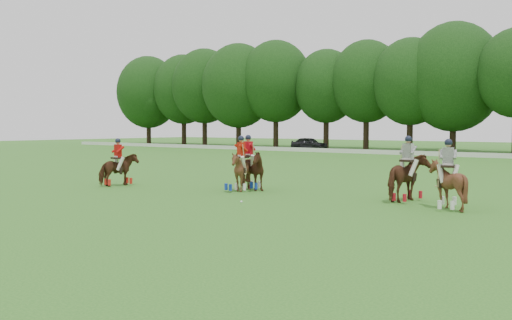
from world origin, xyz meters
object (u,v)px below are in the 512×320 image
Objects in this scene: polo_red_a at (118,169)px; polo_stripe_a at (408,177)px; polo_ball at (241,202)px; polo_red_b at (248,170)px; polo_stripe_b at (448,184)px; car_left at (309,143)px; polo_red_c at (241,171)px.

polo_stripe_a reaches higher than polo_red_a.
polo_stripe_a reaches higher than polo_ball.
polo_stripe_a reaches higher than polo_red_b.
polo_red_a is at bearing -158.72° from polo_red_b.
polo_stripe_b is at bearing 25.60° from polo_ball.
polo_red_b is at bearing 125.18° from polo_ball.
polo_ball is (-6.50, -3.12, -0.82)m from polo_stripe_b.
polo_red_c reaches higher than car_left.
car_left is 48.22m from polo_stripe_b.
polo_red_a is 15.02m from polo_stripe_b.
polo_red_b is at bearing 92.68° from polo_red_c.
polo_stripe_b is at bearing -28.73° from polo_stripe_a.
polo_red_c is 3.81m from polo_ball.
polo_red_c is 1.01× the size of polo_stripe_b.
polo_red_a is (14.90, -39.99, 0.05)m from car_left.
polo_ball is (23.27, -41.05, -0.71)m from car_left.
polo_ball is (2.39, -3.39, -0.84)m from polo_red_b.
polo_red_b is (5.98, 2.33, 0.09)m from polo_red_a.
polo_stripe_b is (8.89, -0.27, -0.02)m from polo_red_b.
polo_red_c is at bearing -178.40° from polo_stripe_b.
polo_ball is at bearing -150.58° from car_left.
polo_red_c is (6.01, 1.81, 0.07)m from polo_red_a.
polo_stripe_a is at bearing 13.28° from polo_red_a.
polo_stripe_b is (1.85, -1.02, -0.04)m from polo_stripe_a.
polo_red_a reaches higher than car_left.
car_left is at bearing 110.44° from polo_red_a.
car_left is 46.29m from polo_stripe_a.
polo_red_b is 0.99× the size of polo_stripe_a.
polo_stripe_a is at bearing 41.61° from polo_ball.
car_left is at bearing 128.13° from polo_stripe_b.
polo_stripe_a is (7.04, 0.74, 0.02)m from polo_red_b.
polo_stripe_b reaches higher than polo_ball.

